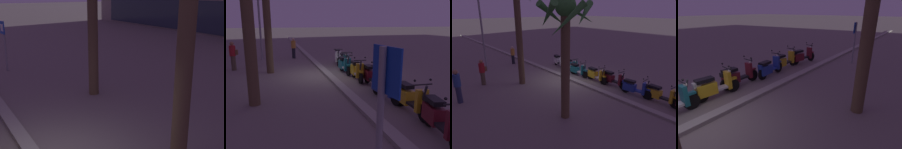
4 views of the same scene
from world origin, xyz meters
The scene contains 15 objects.
ground_plane centered at (0.00, 0.00, 0.00)m, with size 200.00×200.00×0.00m, color slate.
curb_strip centered at (0.00, -0.16, 0.06)m, with size 60.00×0.36×0.12m, color gray.
scooter_yellow_second_in_line centered at (-5.57, -1.44, 0.45)m, with size 1.83×0.56×1.17m.
scooter_blue_tail_end centered at (-4.24, -1.25, 0.44)m, with size 1.77×0.56×1.17m.
scooter_maroon_mid_front centered at (-2.57, -1.50, 0.45)m, with size 1.84×0.56×1.17m.
scooter_yellow_mid_centre centered at (-1.39, -1.27, 0.46)m, with size 1.74×0.56×1.17m.
scooter_teal_gap_after_mid centered at (0.22, -1.15, 0.44)m, with size 1.75×0.56×1.17m.
scooter_teal_last_in_row centered at (1.44, -1.53, 0.45)m, with size 1.83×0.59×1.04m.
scooter_white_lead_nearest centered at (2.99, -1.56, 0.46)m, with size 1.81×0.71×1.04m.
palm_tree_near_sign centered at (-3.68, 3.15, 3.71)m, with size 2.13×2.15×5.04m.
palm_tree_mid_walkway centered at (1.25, 2.68, 4.71)m, with size 2.35×2.41×6.39m.
pedestrian_strolling_near_curb centered at (6.11, 1.00, 0.79)m, with size 0.34×0.34×1.51m.
pedestrian_window_shopping centered at (0.76, 6.42, 0.93)m, with size 0.34×0.34×1.74m.
pedestrian_by_palm_tree centered at (2.58, 4.66, 0.85)m, with size 0.34×0.46×1.61m.
street_lamp centered at (6.18, 3.28, 3.88)m, with size 0.36×0.36×6.32m.
Camera 3 is at (-9.62, 8.02, 4.51)m, focal length 31.65 mm.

